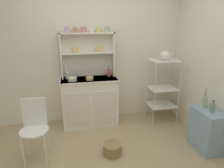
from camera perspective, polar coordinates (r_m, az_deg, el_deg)
name	(u,v)px	position (r m, az deg, el deg)	size (l,w,h in m)	color
wall_back	(94,54)	(3.54, -5.34, 8.87)	(3.84, 0.05, 2.50)	silver
hutch_cabinet	(90,101)	(3.50, -6.47, -5.04)	(0.99, 0.45, 0.86)	white
hutch_shelf_unit	(88,52)	(3.43, -7.23, 9.43)	(0.92, 0.18, 0.77)	silver
bakers_rack	(163,84)	(3.63, 14.70, -0.06)	(0.49, 0.40, 1.16)	silver
side_shelf_blue	(206,130)	(3.17, 25.98, -12.10)	(0.28, 0.48, 0.61)	#849EBC
wire_chair	(34,124)	(2.77, -21.91, -10.84)	(0.36, 0.36, 0.85)	white
floor_basket	(112,149)	(2.87, 0.12, -18.59)	(0.26, 0.26, 0.16)	#93754C
cup_lilac_0	(67,30)	(3.35, -13.22, 15.32)	(0.09, 0.08, 0.09)	#B79ECC
cup_terracotta_1	(75,30)	(3.35, -10.75, 15.39)	(0.08, 0.07, 0.08)	#C67556
cup_rose_2	(83,29)	(3.35, -8.50, 15.60)	(0.09, 0.07, 0.09)	#D17A84
cup_cream_3	(91,30)	(3.37, -6.07, 15.57)	(0.08, 0.07, 0.08)	silver
cup_gold_4	(98,30)	(3.38, -4.01, 15.60)	(0.09, 0.08, 0.08)	#DBB760
cup_sage_5	(107,29)	(3.40, -1.42, 15.81)	(0.09, 0.07, 0.09)	#9EB78E
bowl_mixing_large	(72,79)	(3.27, -11.63, 1.45)	(0.15, 0.15, 0.06)	silver
bowl_floral_medium	(90,78)	(3.28, -6.61, 1.67)	(0.13, 0.13, 0.05)	#DBB760
jam_bottle	(109,72)	(3.47, -0.89, 3.50)	(0.06, 0.06, 0.19)	#B74C47
utensil_jar	(68,75)	(3.41, -12.97, 2.50)	(0.08, 0.08, 0.24)	#B2B7C6
porcelain_teapot	(165,55)	(3.51, 15.34, 8.18)	(0.26, 0.17, 0.19)	white
flower_vase	(205,101)	(3.09, 25.63, -4.53)	(0.07, 0.07, 0.29)	#9EB78E
oil_bottle	(212,107)	(2.98, 27.48, -6.15)	(0.06, 0.06, 0.17)	#6B8C60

